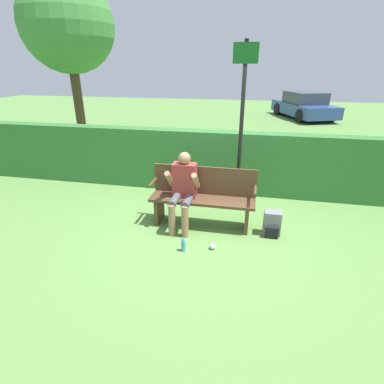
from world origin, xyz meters
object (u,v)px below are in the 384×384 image
at_px(parked_car, 304,106).
at_px(person_seated, 183,187).
at_px(park_bench, 203,196).
at_px(tree, 67,26).
at_px(water_bottle, 183,245).
at_px(backpack, 272,224).
at_px(signpost, 242,119).

bearing_deg(parked_car, person_seated, 142.92).
relative_size(park_bench, tree, 0.36).
height_order(person_seated, water_bottle, person_seated).
distance_m(person_seated, tree, 6.67).
height_order(person_seated, backpack, person_seated).
bearing_deg(signpost, park_bench, -125.61).
xyz_separation_m(water_bottle, parked_car, (3.28, 12.88, 0.51)).
bearing_deg(person_seated, backpack, -0.19).
bearing_deg(person_seated, tree, 135.31).
xyz_separation_m(park_bench, backpack, (1.15, -0.14, -0.32)).
distance_m(person_seated, signpost, 1.55).
distance_m(water_bottle, parked_car, 13.30).
xyz_separation_m(water_bottle, tree, (-4.46, 5.00, 3.44)).
distance_m(person_seated, backpack, 1.54).
bearing_deg(parked_car, backpack, 149.47).
bearing_deg(person_seated, park_bench, 24.58).
relative_size(water_bottle, signpost, 0.07).
bearing_deg(tree, signpost, -33.28).
height_order(backpack, water_bottle, backpack).
relative_size(water_bottle, tree, 0.04).
height_order(park_bench, water_bottle, park_bench).
relative_size(water_bottle, parked_car, 0.05).
distance_m(park_bench, backpack, 1.20).
height_order(park_bench, parked_car, parked_car).
relative_size(park_bench, signpost, 0.60).
xyz_separation_m(park_bench, person_seated, (-0.30, -0.14, 0.19)).
xyz_separation_m(water_bottle, signpost, (0.66, 1.63, 1.58)).
height_order(backpack, signpost, signpost).
height_order(person_seated, tree, tree).
bearing_deg(water_bottle, backpack, 30.14).
bearing_deg(park_bench, signpost, 54.39).
xyz_separation_m(person_seated, water_bottle, (0.17, -0.75, -0.61)).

